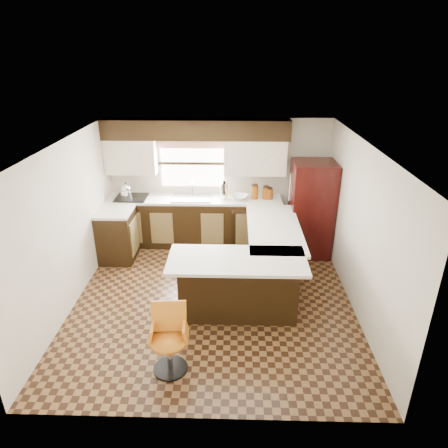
{
  "coord_description": "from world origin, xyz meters",
  "views": [
    {
      "loc": [
        0.31,
        -5.19,
        3.58
      ],
      "look_at": [
        0.15,
        0.45,
        1.06
      ],
      "focal_mm": 32.0,
      "sensor_mm": 36.0,
      "label": 1
    }
  ],
  "objects_px": {
    "peninsula_return": "(238,286)",
    "bar_chair": "(169,341)",
    "refrigerator": "(311,209)",
    "peninsula_long": "(270,254)"
  },
  "relations": [
    {
      "from": "refrigerator",
      "to": "bar_chair",
      "type": "bearing_deg",
      "value": -124.72
    },
    {
      "from": "bar_chair",
      "to": "refrigerator",
      "type": "bearing_deg",
      "value": 51.45
    },
    {
      "from": "peninsula_return",
      "to": "refrigerator",
      "type": "relative_size",
      "value": 0.94
    },
    {
      "from": "peninsula_return",
      "to": "refrigerator",
      "type": "xyz_separation_m",
      "value": [
        1.33,
        1.93,
        0.43
      ]
    },
    {
      "from": "peninsula_return",
      "to": "bar_chair",
      "type": "relative_size",
      "value": 1.94
    },
    {
      "from": "peninsula_long",
      "to": "peninsula_return",
      "type": "relative_size",
      "value": 1.18
    },
    {
      "from": "peninsula_long",
      "to": "refrigerator",
      "type": "height_order",
      "value": "refrigerator"
    },
    {
      "from": "peninsula_long",
      "to": "peninsula_return",
      "type": "distance_m",
      "value": 1.11
    },
    {
      "from": "peninsula_long",
      "to": "peninsula_return",
      "type": "bearing_deg",
      "value": -118.3
    },
    {
      "from": "refrigerator",
      "to": "bar_chair",
      "type": "height_order",
      "value": "refrigerator"
    }
  ]
}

